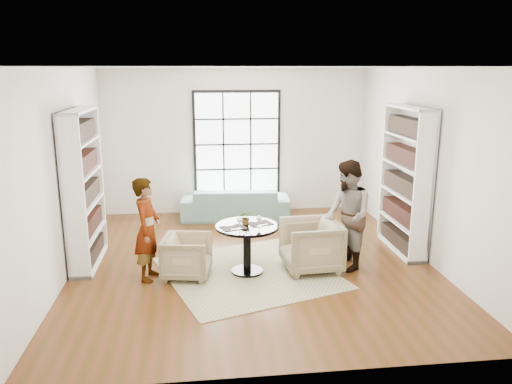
{
  "coord_description": "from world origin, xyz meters",
  "views": [
    {
      "loc": [
        -0.81,
        -7.35,
        2.98
      ],
      "look_at": [
        0.1,
        0.4,
        1.05
      ],
      "focal_mm": 35.0,
      "sensor_mm": 36.0,
      "label": 1
    }
  ],
  "objects": [
    {
      "name": "ground",
      "position": [
        0.0,
        0.0,
        0.0
      ],
      "size": [
        6.0,
        6.0,
        0.0
      ],
      "primitive_type": "plane",
      "color": "#592B15"
    },
    {
      "name": "rug",
      "position": [
        -0.11,
        -0.41,
        0.01
      ],
      "size": [
        2.95,
        2.95,
        0.01
      ],
      "primitive_type": "cube",
      "rotation": [
        0.0,
        0.0,
        0.32
      ],
      "color": "tan",
      "rests_on": "ground"
    },
    {
      "name": "room_shell",
      "position": [
        0.0,
        0.54,
        1.26
      ],
      "size": [
        6.0,
        6.01,
        6.0
      ],
      "color": "silver",
      "rests_on": "ground"
    },
    {
      "name": "armchair_left",
      "position": [
        -1.01,
        -0.43,
        0.31
      ],
      "size": [
        0.79,
        0.77,
        0.62
      ],
      "primitive_type": "imported",
      "rotation": [
        0.0,
        0.0,
        1.4
      ],
      "color": "tan",
      "rests_on": "ground"
    },
    {
      "name": "wine_glass_right",
      "position": [
        0.04,
        -0.48,
        0.87
      ],
      "size": [
        0.08,
        0.08,
        0.18
      ],
      "color": "silver",
      "rests_on": "pedestal_table"
    },
    {
      "name": "person_left",
      "position": [
        -1.56,
        -0.43,
        0.75
      ],
      "size": [
        0.46,
        0.61,
        1.5
      ],
      "primitive_type": "imported",
      "rotation": [
        0.0,
        0.0,
        1.38
      ],
      "color": "gray",
      "rests_on": "ground"
    },
    {
      "name": "placemat_left",
      "position": [
        -0.34,
        -0.48,
        0.75
      ],
      "size": [
        0.41,
        0.36,
        0.01
      ],
      "primitive_type": "cube",
      "rotation": [
        0.0,
        0.0,
        0.35
      ],
      "color": "#272522",
      "rests_on": "pedestal_table"
    },
    {
      "name": "cutlery_right",
      "position": [
        0.07,
        -0.33,
        0.75
      ],
      "size": [
        0.21,
        0.25,
        0.01
      ],
      "primitive_type": null,
      "rotation": [
        0.0,
        0.0,
        0.35
      ],
      "color": "silver",
      "rests_on": "placemat_right"
    },
    {
      "name": "placemat_right",
      "position": [
        0.07,
        -0.33,
        0.75
      ],
      "size": [
        0.41,
        0.36,
        0.01
      ],
      "primitive_type": "cube",
      "rotation": [
        0.0,
        0.0,
        0.35
      ],
      "color": "#272522",
      "rests_on": "pedestal_table"
    },
    {
      "name": "person_right",
      "position": [
        1.39,
        -0.37,
        0.84
      ],
      "size": [
        0.66,
        0.83,
        1.67
      ],
      "primitive_type": "imported",
      "rotation": [
        0.0,
        0.0,
        -1.54
      ],
      "color": "gray",
      "rests_on": "ground"
    },
    {
      "name": "armchair_right",
      "position": [
        0.84,
        -0.37,
        0.38
      ],
      "size": [
        0.9,
        0.87,
        0.77
      ],
      "primitive_type": "imported",
      "rotation": [
        0.0,
        0.0,
        -1.5
      ],
      "color": "tan",
      "rests_on": "ground"
    },
    {
      "name": "cutlery_left",
      "position": [
        -0.34,
        -0.48,
        0.75
      ],
      "size": [
        0.21,
        0.25,
        0.01
      ],
      "primitive_type": null,
      "rotation": [
        0.0,
        0.0,
        0.35
      ],
      "color": "silver",
      "rests_on": "placemat_left"
    },
    {
      "name": "wine_glass_left",
      "position": [
        -0.25,
        -0.55,
        0.87
      ],
      "size": [
        0.08,
        0.08,
        0.18
      ],
      "color": "silver",
      "rests_on": "pedestal_table"
    },
    {
      "name": "flower_centerpiece",
      "position": [
        -0.14,
        -0.33,
        0.85
      ],
      "size": [
        0.23,
        0.21,
        0.22
      ],
      "primitive_type": "imported",
      "rotation": [
        0.0,
        0.0,
        0.26
      ],
      "color": "gray",
      "rests_on": "pedestal_table"
    },
    {
      "name": "sofa",
      "position": [
        -0.08,
        2.45,
        0.32
      ],
      "size": [
        2.23,
        1.02,
        0.63
      ],
      "primitive_type": "imported",
      "rotation": [
        0.0,
        0.0,
        3.06
      ],
      "color": "#759C99",
      "rests_on": "ground"
    },
    {
      "name": "pedestal_table",
      "position": [
        -0.13,
        -0.39,
        0.54
      ],
      "size": [
        0.93,
        0.93,
        0.74
      ],
      "rotation": [
        0.0,
        0.0,
        0.35
      ],
      "color": "black",
      "rests_on": "ground"
    }
  ]
}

